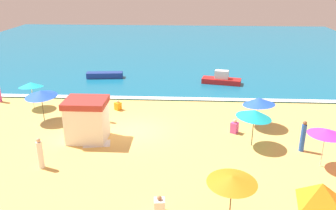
% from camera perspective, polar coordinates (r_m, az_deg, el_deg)
% --- Properties ---
extents(ground_plane, '(60.00, 60.00, 0.00)m').
position_cam_1_polar(ground_plane, '(23.36, -5.05, -4.21)').
color(ground_plane, '#EDBC60').
extents(ocean_water, '(60.00, 44.00, 0.10)m').
position_cam_1_polar(ocean_water, '(50.03, -0.56, 9.41)').
color(ocean_water, '#146B93').
rests_on(ocean_water, ground_plane).
extents(wave_breaker_foam, '(57.00, 0.70, 0.01)m').
position_cam_1_polar(wave_breaker_foam, '(29.11, -3.34, 1.17)').
color(wave_breaker_foam, white).
rests_on(wave_breaker_foam, ocean_water).
extents(lifeguard_cabana, '(2.54, 2.15, 2.66)m').
position_cam_1_polar(lifeguard_cabana, '(22.14, -13.05, -2.30)').
color(lifeguard_cabana, white).
rests_on(lifeguard_cabana, ground_plane).
extents(beach_umbrella_0, '(3.05, 3.05, 2.14)m').
position_cam_1_polar(beach_umbrella_0, '(24.08, 14.60, 0.60)').
color(beach_umbrella_0, silver).
rests_on(beach_umbrella_0, ground_plane).
extents(beach_umbrella_1, '(2.36, 2.35, 2.23)m').
position_cam_1_polar(beach_umbrella_1, '(20.07, 24.34, -4.04)').
color(beach_umbrella_1, silver).
rests_on(beach_umbrella_1, ground_plane).
extents(beach_umbrella_3, '(2.94, 2.95, 2.31)m').
position_cam_1_polar(beach_umbrella_3, '(25.69, -20.02, 1.77)').
color(beach_umbrella_3, '#4C3823').
rests_on(beach_umbrella_3, ground_plane).
extents(beach_umbrella_4, '(2.27, 2.30, 2.14)m').
position_cam_1_polar(beach_umbrella_4, '(28.66, -21.45, 3.11)').
color(beach_umbrella_4, silver).
rests_on(beach_umbrella_4, ground_plane).
extents(beach_umbrella_5, '(2.31, 2.32, 2.30)m').
position_cam_1_polar(beach_umbrella_5, '(14.44, 10.42, -11.86)').
color(beach_umbrella_5, '#4C3823').
rests_on(beach_umbrella_5, ground_plane).
extents(beach_umbrella_6, '(2.32, 2.29, 2.41)m').
position_cam_1_polar(beach_umbrella_6, '(21.14, 13.90, -1.39)').
color(beach_umbrella_6, '#4C3823').
rests_on(beach_umbrella_6, ground_plane).
extents(beach_tent, '(2.66, 2.65, 1.08)m').
position_cam_1_polar(beach_tent, '(17.55, 23.67, -13.11)').
color(beach_tent, orange).
rests_on(beach_tent, ground_plane).
extents(beachgoer_0, '(0.40, 0.40, 1.90)m').
position_cam_1_polar(beachgoer_0, '(21.81, 21.15, -4.83)').
color(beachgoer_0, blue).
rests_on(beachgoer_0, ground_plane).
extents(beachgoer_2, '(0.44, 0.44, 1.75)m').
position_cam_1_polar(beachgoer_2, '(19.89, -20.11, -7.49)').
color(beachgoer_2, white).
rests_on(beachgoer_2, ground_plane).
extents(beachgoer_3, '(0.33, 0.33, 1.60)m').
position_cam_1_polar(beachgoer_3, '(24.86, -10.54, -0.98)').
color(beachgoer_3, white).
rests_on(beachgoer_3, ground_plane).
extents(beachgoer_5, '(0.59, 0.59, 0.77)m').
position_cam_1_polar(beachgoer_5, '(26.97, -8.16, -0.13)').
color(beachgoer_5, orange).
rests_on(beachgoer_5, ground_plane).
extents(beachgoer_6, '(0.58, 0.58, 0.96)m').
position_cam_1_polar(beachgoer_6, '(23.23, 10.78, -3.53)').
color(beachgoer_6, '#D84CA5').
rests_on(beachgoer_6, ground_plane).
extents(beachgoer_7, '(0.59, 0.59, 0.95)m').
position_cam_1_polar(beachgoer_7, '(17.33, 9.72, -12.46)').
color(beachgoer_7, red).
rests_on(beachgoer_7, ground_plane).
extents(beachgoer_8, '(0.52, 0.52, 0.87)m').
position_cam_1_polar(beachgoer_8, '(15.75, -1.40, -16.11)').
color(beachgoer_8, white).
rests_on(beachgoer_8, ground_plane).
extents(beach_towel_0, '(1.76, 1.25, 0.01)m').
position_cam_1_polar(beach_towel_0, '(21.99, -11.51, -6.21)').
color(beach_towel_0, white).
rests_on(beach_towel_0, ground_plane).
extents(beach_towel_1, '(1.74, 1.74, 0.01)m').
position_cam_1_polar(beach_towel_1, '(24.39, -14.93, -3.74)').
color(beach_towel_1, '#D84CA5').
rests_on(beach_towel_1, ground_plane).
extents(small_boat_0, '(3.75, 1.92, 1.25)m').
position_cam_1_polar(small_boat_0, '(33.24, 8.70, 4.17)').
color(small_boat_0, red).
rests_on(small_boat_0, ocean_water).
extents(small_boat_1, '(3.59, 1.25, 0.56)m').
position_cam_1_polar(small_boat_1, '(35.27, -10.27, 4.83)').
color(small_boat_1, navy).
rests_on(small_boat_1, ocean_water).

